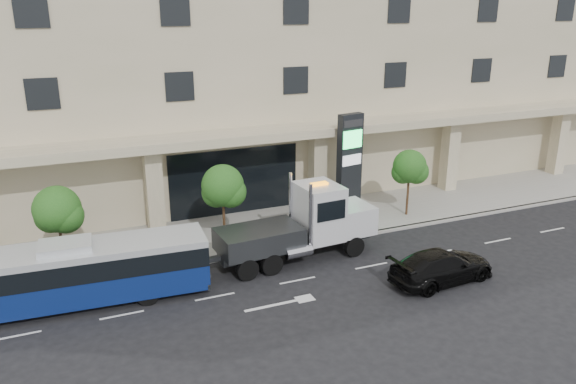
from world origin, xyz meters
name	(u,v)px	position (x,y,z in m)	size (l,w,h in m)	color
ground	(285,267)	(0.00, 0.00, 0.00)	(120.00, 120.00, 0.00)	black
sidewalk	(252,230)	(0.00, 5.00, 0.07)	(120.00, 6.00, 0.15)	gray
curb	(271,250)	(0.00, 2.00, 0.07)	(120.00, 0.30, 0.15)	gray
convention_center	(198,41)	(0.00, 15.42, 9.97)	(60.00, 17.60, 20.00)	tan
tree_left	(58,212)	(-9.97, 3.59, 3.11)	(2.27, 2.20, 4.22)	#422B19
tree_mid	(223,189)	(-1.97, 3.59, 3.26)	(2.28, 2.20, 4.38)	#422B19
tree_right	(410,169)	(9.53, 3.59, 3.04)	(2.10, 2.00, 4.04)	#422B19
city_bus	(69,274)	(-9.84, 0.17, 1.49)	(11.72, 3.18, 2.94)	black
tow_truck	(304,225)	(1.33, 0.71, 1.75)	(9.39, 2.80, 4.26)	#2D3033
black_sedan	(442,266)	(6.15, -4.14, 0.76)	(2.14, 5.26, 1.53)	black
signage_pylon	(349,165)	(6.18, 4.95, 3.29)	(1.62, 0.83, 6.19)	black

